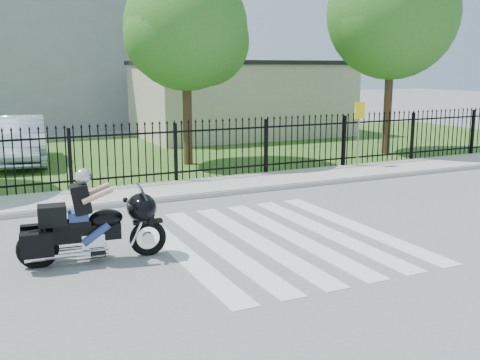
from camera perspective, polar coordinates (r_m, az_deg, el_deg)
name	(u,v)px	position (r m, az deg, el deg)	size (l,w,h in m)	color
ground	(275,239)	(11.38, 3.62, -6.00)	(120.00, 120.00, 0.00)	slate
crosswalk	(275,239)	(11.38, 3.62, -5.97)	(5.00, 5.50, 0.01)	silver
sidewalk	(188,188)	(15.77, -5.29, -0.86)	(40.00, 2.00, 0.12)	#ADAAA3
curb	(201,196)	(14.86, -3.93, -1.60)	(40.00, 0.12, 0.12)	#ADAAA3
grass_strip	(125,155)	(22.37, -11.58, 2.47)	(40.00, 12.00, 0.02)	#29541D
iron_fence	(176,154)	(16.55, -6.55, 2.66)	(26.00, 0.04, 1.80)	black
tree_mid	(186,29)	(19.73, -5.53, 15.04)	(4.20, 4.20, 6.78)	#382316
tree_right	(392,14)	(23.00, 15.23, 15.99)	(5.00, 5.00, 7.90)	#382316
building_low	(242,100)	(28.34, 0.18, 8.08)	(10.00, 6.00, 3.50)	beige
building_low_roof	(242,63)	(28.29, 0.18, 11.82)	(10.20, 6.20, 0.20)	black
building_tall	(7,20)	(35.63, -22.63, 14.76)	(15.00, 10.00, 12.00)	#95979D
motorcycle_rider	(89,223)	(10.24, -15.11, -4.25)	(2.61, 0.98, 1.72)	black
parked_car	(19,140)	(21.35, -21.56, 3.79)	(1.78, 5.10, 1.68)	#A8B8D4
traffic_sign	(359,120)	(19.22, 12.00, 5.94)	(0.46, 0.12, 2.14)	slate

